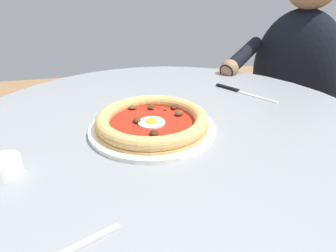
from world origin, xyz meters
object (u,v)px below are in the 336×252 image
Objects in this scene: dining_table at (168,170)px; pizza_on_plate at (152,122)px; diner_person at (286,111)px; cafe_chair_diner at (300,99)px; steak_knife at (236,90)px; ramekin_capers at (3,166)px.

pizza_on_plate reaches higher than dining_table.
diner_person reaches higher than cafe_chair_diner.
diner_person is at bearing -147.93° from steak_knife.
pizza_on_plate is 0.26× the size of diner_person.
diner_person is at bearing 31.49° from cafe_chair_diner.
diner_person is (-0.70, -0.45, -0.23)m from pizza_on_plate.
dining_table is 0.35m from steak_knife.
diner_person reaches higher than ramekin_capers.
diner_person is 0.15m from cafe_chair_diner.
cafe_chair_diner is (-0.78, -0.49, -0.05)m from dining_table.
ramekin_capers is at bearing 29.70° from diner_person.
steak_knife is at bearing -146.51° from pizza_on_plate.
diner_person reaches higher than dining_table.
steak_knife is at bearing -147.35° from dining_table.
ramekin_capers reaches higher than dining_table.
dining_table is 1.21× the size of cafe_chair_diner.
diner_person is (-0.39, -0.24, -0.22)m from steak_knife.
ramekin_capers is at bearing 29.90° from cafe_chair_diner.
diner_person is at bearing -147.30° from pizza_on_plate.
pizza_on_plate is at bearing 38.27° from dining_table.
dining_table is at bearing 32.65° from steak_knife.
diner_person is (-0.99, -0.56, -0.23)m from ramekin_capers.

